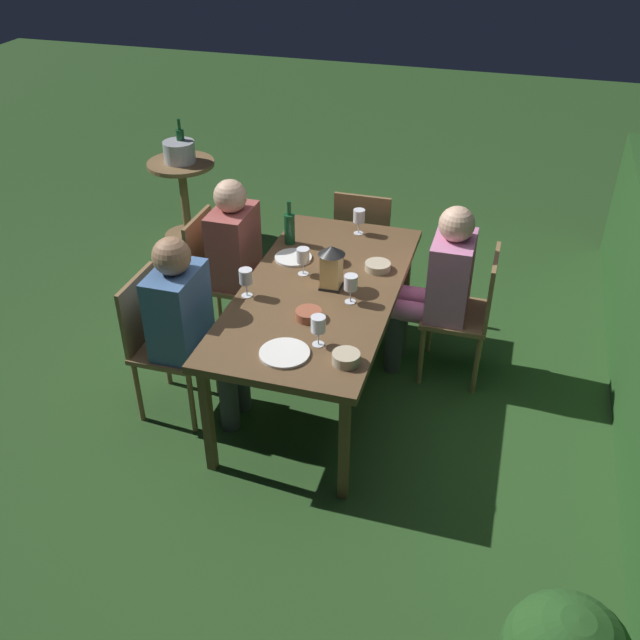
{
  "coord_description": "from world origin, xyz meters",
  "views": [
    {
      "loc": [
        3.36,
        0.99,
        2.84
      ],
      "look_at": [
        0.0,
        0.0,
        0.51
      ],
      "focal_mm": 39.84,
      "sensor_mm": 36.0,
      "label": 1
    }
  ],
  "objects_px": {
    "person_in_rust": "(244,255)",
    "chair_side_right_a": "(469,309)",
    "green_bottle_on_table": "(290,228)",
    "dining_table": "(320,296)",
    "chair_side_left_b": "(162,339)",
    "wine_glass_c": "(246,278)",
    "chair_head_near": "(365,239)",
    "wine_glass_e": "(351,284)",
    "person_in_blue": "(190,322)",
    "wine_glass_d": "(303,257)",
    "lantern_centerpiece": "(332,265)",
    "side_table": "(183,188)",
    "wine_glass_b": "(359,217)",
    "bowl_bread": "(333,259)",
    "plate_b": "(293,258)",
    "person_in_pink": "(439,284)",
    "plate_a": "(285,353)",
    "bowl_salad": "(378,266)",
    "wine_glass_a": "(318,326)",
    "ice_bucket": "(179,150)",
    "bowl_dip": "(346,358)",
    "bowl_olives": "(309,314)",
    "chair_side_left_a": "(218,271)"
  },
  "relations": [
    {
      "from": "person_in_blue",
      "to": "person_in_pink",
      "type": "relative_size",
      "value": 1.0
    },
    {
      "from": "person_in_rust",
      "to": "person_in_blue",
      "type": "bearing_deg",
      "value": 0.0
    },
    {
      "from": "chair_side_right_a",
      "to": "bowl_dip",
      "type": "bearing_deg",
      "value": -25.89
    },
    {
      "from": "person_in_blue",
      "to": "bowl_bread",
      "type": "distance_m",
      "value": 0.96
    },
    {
      "from": "ice_bucket",
      "to": "person_in_pink",
      "type": "bearing_deg",
      "value": 61.2
    },
    {
      "from": "green_bottle_on_table",
      "to": "wine_glass_d",
      "type": "distance_m",
      "value": 0.41
    },
    {
      "from": "person_in_blue",
      "to": "wine_glass_e",
      "type": "height_order",
      "value": "person_in_blue"
    },
    {
      "from": "person_in_blue",
      "to": "bowl_salad",
      "type": "distance_m",
      "value": 1.16
    },
    {
      "from": "wine_glass_c",
      "to": "wine_glass_a",
      "type": "bearing_deg",
      "value": 56.78
    },
    {
      "from": "chair_head_near",
      "to": "wine_glass_d",
      "type": "bearing_deg",
      "value": -7.95
    },
    {
      "from": "wine_glass_b",
      "to": "plate_b",
      "type": "distance_m",
      "value": 0.55
    },
    {
      "from": "plate_b",
      "to": "bowl_salad",
      "type": "distance_m",
      "value": 0.53
    },
    {
      "from": "bowl_olives",
      "to": "dining_table",
      "type": "bearing_deg",
      "value": -174.68
    },
    {
      "from": "dining_table",
      "to": "chair_head_near",
      "type": "relative_size",
      "value": 2.07
    },
    {
      "from": "lantern_centerpiece",
      "to": "wine_glass_c",
      "type": "bearing_deg",
      "value": -62.4
    },
    {
      "from": "lantern_centerpiece",
      "to": "side_table",
      "type": "distance_m",
      "value": 2.45
    },
    {
      "from": "chair_side_right_a",
      "to": "bowl_salad",
      "type": "height_order",
      "value": "chair_side_right_a"
    },
    {
      "from": "wine_glass_b",
      "to": "wine_glass_d",
      "type": "xyz_separation_m",
      "value": [
        0.61,
        -0.19,
        0.0
      ]
    },
    {
      "from": "bowl_dip",
      "to": "green_bottle_on_table",
      "type": "bearing_deg",
      "value": -149.48
    },
    {
      "from": "bowl_olives",
      "to": "bowl_salad",
      "type": "bearing_deg",
      "value": 158.86
    },
    {
      "from": "dining_table",
      "to": "green_bottle_on_table",
      "type": "height_order",
      "value": "green_bottle_on_table"
    },
    {
      "from": "side_table",
      "to": "bowl_salad",
      "type": "bearing_deg",
      "value": 54.97
    },
    {
      "from": "lantern_centerpiece",
      "to": "plate_a",
      "type": "xyz_separation_m",
      "value": [
        0.7,
        -0.05,
        -0.14
      ]
    },
    {
      "from": "dining_table",
      "to": "wine_glass_a",
      "type": "height_order",
      "value": "wine_glass_a"
    },
    {
      "from": "dining_table",
      "to": "wine_glass_c",
      "type": "bearing_deg",
      "value": -62.62
    },
    {
      "from": "green_bottle_on_table",
      "to": "bowl_dip",
      "type": "relative_size",
      "value": 2.07
    },
    {
      "from": "chair_head_near",
      "to": "bowl_bread",
      "type": "bearing_deg",
      "value": -0.49
    },
    {
      "from": "chair_side_right_a",
      "to": "green_bottle_on_table",
      "type": "distance_m",
      "value": 1.23
    },
    {
      "from": "chair_side_left_b",
      "to": "chair_side_left_a",
      "type": "bearing_deg",
      "value": 180.0
    },
    {
      "from": "person_in_blue",
      "to": "green_bottle_on_table",
      "type": "distance_m",
      "value": 0.96
    },
    {
      "from": "green_bottle_on_table",
      "to": "wine_glass_a",
      "type": "bearing_deg",
      "value": 25.71
    },
    {
      "from": "plate_b",
      "to": "side_table",
      "type": "relative_size",
      "value": 0.33
    },
    {
      "from": "dining_table",
      "to": "chair_side_left_b",
      "type": "height_order",
      "value": "chair_side_left_b"
    },
    {
      "from": "person_in_rust",
      "to": "chair_head_near",
      "type": "distance_m",
      "value": 0.99
    },
    {
      "from": "person_in_rust",
      "to": "chair_side_right_a",
      "type": "xyz_separation_m",
      "value": [
        -0.0,
        1.47,
        -0.15
      ]
    },
    {
      "from": "wine_glass_a",
      "to": "plate_b",
      "type": "height_order",
      "value": "wine_glass_a"
    },
    {
      "from": "person_in_rust",
      "to": "wine_glass_c",
      "type": "height_order",
      "value": "person_in_rust"
    },
    {
      "from": "person_in_blue",
      "to": "wine_glass_e",
      "type": "bearing_deg",
      "value": 110.4
    },
    {
      "from": "dining_table",
      "to": "side_table",
      "type": "bearing_deg",
      "value": -134.83
    },
    {
      "from": "plate_a",
      "to": "bowl_salad",
      "type": "relative_size",
      "value": 1.66
    },
    {
      "from": "wine_glass_d",
      "to": "plate_b",
      "type": "height_order",
      "value": "wine_glass_d"
    },
    {
      "from": "chair_side_left_b",
      "to": "person_in_pink",
      "type": "relative_size",
      "value": 0.76
    },
    {
      "from": "bowl_dip",
      "to": "side_table",
      "type": "height_order",
      "value": "bowl_dip"
    },
    {
      "from": "chair_side_right_a",
      "to": "wine_glass_e",
      "type": "distance_m",
      "value": 0.88
    },
    {
      "from": "plate_b",
      "to": "bowl_salad",
      "type": "xyz_separation_m",
      "value": [
        -0.01,
        0.53,
        0.02
      ]
    },
    {
      "from": "chair_side_right_a",
      "to": "ice_bucket",
      "type": "relative_size",
      "value": 2.53
    },
    {
      "from": "chair_side_right_a",
      "to": "green_bottle_on_table",
      "type": "xyz_separation_m",
      "value": [
        -0.08,
        -1.18,
        0.35
      ]
    },
    {
      "from": "lantern_centerpiece",
      "to": "plate_b",
      "type": "height_order",
      "value": "lantern_centerpiece"
    },
    {
      "from": "wine_glass_d",
      "to": "person_in_blue",
      "type": "bearing_deg",
      "value": -42.65
    },
    {
      "from": "wine_glass_a",
      "to": "ice_bucket",
      "type": "height_order",
      "value": "ice_bucket"
    }
  ]
}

